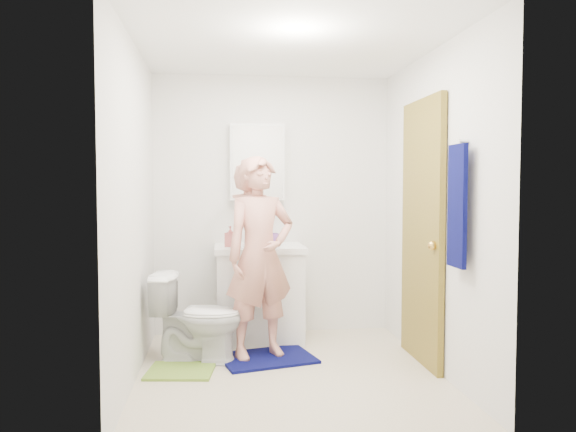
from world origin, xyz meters
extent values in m
cube|color=beige|center=(0.00, 0.00, -0.01)|extent=(2.20, 2.40, 0.02)
cube|color=white|center=(0.00, 0.00, 2.41)|extent=(2.20, 2.40, 0.02)
cube|color=silver|center=(0.00, 1.21, 1.20)|extent=(2.20, 0.02, 2.40)
cube|color=silver|center=(0.00, -1.21, 1.20)|extent=(2.20, 0.02, 2.40)
cube|color=silver|center=(-1.11, 0.00, 1.20)|extent=(0.02, 2.40, 2.40)
cube|color=silver|center=(1.11, 0.00, 1.20)|extent=(0.02, 2.40, 2.40)
cube|color=white|center=(-0.15, 0.91, 0.40)|extent=(0.75, 0.55, 0.80)
cube|color=white|center=(-0.15, 0.91, 0.83)|extent=(0.79, 0.59, 0.05)
cylinder|color=white|center=(-0.15, 0.91, 0.84)|extent=(0.40, 0.40, 0.03)
cylinder|color=silver|center=(-0.15, 1.09, 0.91)|extent=(0.03, 0.03, 0.12)
cube|color=white|center=(-0.15, 1.14, 1.60)|extent=(0.50, 0.12, 0.70)
cube|color=white|center=(-0.15, 1.08, 1.60)|extent=(0.46, 0.01, 0.66)
cube|color=olive|center=(1.07, 0.15, 1.02)|extent=(0.05, 0.80, 2.05)
sphere|color=gold|center=(1.03, -0.17, 0.95)|extent=(0.07, 0.07, 0.07)
cube|color=#070A47|center=(1.03, -0.57, 1.25)|extent=(0.03, 0.24, 0.80)
cylinder|color=silver|center=(1.07, -0.57, 1.67)|extent=(0.06, 0.02, 0.02)
imported|color=white|center=(-0.68, 0.37, 0.35)|extent=(0.74, 0.50, 0.70)
cube|color=#070A47|center=(-0.13, 0.34, 0.01)|extent=(0.82, 0.67, 0.02)
cube|color=olive|center=(-0.79, 0.11, 0.01)|extent=(0.53, 0.47, 0.02)
imported|color=#AA514F|center=(-0.41, 0.87, 0.94)|extent=(0.11, 0.11, 0.18)
imported|color=#72408E|center=(-0.02, 1.04, 0.90)|extent=(0.15, 0.15, 0.10)
imported|color=tan|center=(-0.18, 0.38, 0.82)|extent=(0.68, 0.56, 1.59)
camera|label=1|loc=(-0.51, -4.04, 1.38)|focal=35.00mm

